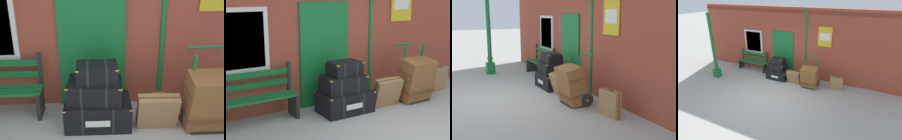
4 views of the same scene
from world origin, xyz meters
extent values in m
cube|color=#9E422D|center=(0.00, 2.60, 1.60)|extent=(10.40, 0.30, 3.20)
cube|color=#146B2D|center=(-0.51, 2.43, 1.05)|extent=(1.10, 0.05, 2.10)
cube|color=#0C401B|center=(-0.51, 2.41, 1.05)|extent=(0.06, 0.02, 2.10)
cylinder|color=#146B2D|center=(0.65, 2.45, 1.60)|extent=(0.09, 0.09, 3.14)
cube|color=black|center=(-1.37, 2.10, 0.23)|extent=(0.06, 0.40, 0.45)
cube|color=black|center=(-1.37, 2.30, 0.73)|extent=(0.06, 0.06, 0.56)
cube|color=black|center=(-0.43, 1.78, 0.21)|extent=(1.00, 0.64, 0.42)
cube|color=black|center=(-0.66, 1.78, 0.21)|extent=(0.04, 0.65, 0.43)
cube|color=black|center=(-0.21, 1.78, 0.21)|extent=(0.04, 0.65, 0.43)
cube|color=#B79338|center=(-0.91, 1.48, 0.41)|extent=(0.05, 0.05, 0.02)
cube|color=#B79338|center=(0.05, 1.48, 0.41)|extent=(0.05, 0.05, 0.02)
cube|color=#B79338|center=(-0.92, 2.08, 0.41)|extent=(0.05, 0.05, 0.02)
cube|color=#B79338|center=(0.04, 2.08, 0.41)|extent=(0.05, 0.05, 0.02)
cube|color=silver|center=(-0.44, 1.44, 0.21)|extent=(0.36, 0.01, 0.10)
cube|color=black|center=(-0.48, 1.79, 0.58)|extent=(0.83, 0.59, 0.32)
cube|color=black|center=(-0.66, 1.80, 0.58)|extent=(0.07, 0.55, 0.33)
cube|color=black|center=(-0.30, 1.78, 0.58)|extent=(0.07, 0.55, 0.33)
cube|color=#B79338|center=(-0.87, 1.56, 0.73)|extent=(0.05, 0.05, 0.02)
cube|color=#B79338|center=(-0.11, 1.51, 0.73)|extent=(0.05, 0.05, 0.02)
cube|color=#B79338|center=(-0.84, 2.06, 0.73)|extent=(0.05, 0.05, 0.02)
cube|color=#B79338|center=(-0.08, 2.01, 0.73)|extent=(0.05, 0.05, 0.02)
cube|color=black|center=(-0.44, 1.79, 0.87)|extent=(0.61, 0.45, 0.26)
cube|color=black|center=(-0.57, 1.79, 0.87)|extent=(0.05, 0.45, 0.27)
cube|color=black|center=(-0.30, 1.79, 0.87)|extent=(0.05, 0.45, 0.27)
cube|color=#B79338|center=(-0.71, 1.59, 0.99)|extent=(0.05, 0.05, 0.02)
cube|color=#B79338|center=(-0.15, 1.60, 0.99)|extent=(0.05, 0.05, 0.02)
cube|color=#B79338|center=(-0.72, 1.99, 0.99)|extent=(0.05, 0.05, 0.02)
cube|color=#B79338|center=(-0.16, 2.00, 0.99)|extent=(0.05, 0.05, 0.02)
cube|color=black|center=(1.21, 1.54, 0.01)|extent=(0.56, 0.28, 0.03)
cube|color=#146B2D|center=(0.96, 1.74, 0.59)|extent=(0.04, 0.27, 1.18)
cube|color=#146B2D|center=(1.46, 1.74, 0.59)|extent=(0.04, 0.27, 1.18)
cylinder|color=#146B2D|center=(1.21, 1.97, 1.18)|extent=(0.54, 0.04, 0.04)
cylinder|color=black|center=(0.89, 1.80, 0.16)|extent=(0.04, 0.32, 0.32)
cylinder|color=#B79338|center=(0.89, 1.80, 0.16)|extent=(0.07, 0.06, 0.06)
cylinder|color=black|center=(1.53, 1.80, 0.16)|extent=(0.04, 0.32, 0.32)
cylinder|color=#B79338|center=(1.53, 1.80, 0.16)|extent=(0.07, 0.06, 0.06)
cube|color=brown|center=(1.21, 1.56, 0.47)|extent=(0.68, 0.60, 0.95)
cube|color=brown|center=(1.21, 1.56, 0.28)|extent=(0.70, 0.46, 0.11)
cube|color=brown|center=(1.21, 1.56, 0.67)|extent=(0.70, 0.46, 0.11)
cube|color=olive|center=(0.46, 1.60, 0.30)|extent=(0.61, 0.36, 0.61)
cylinder|color=brown|center=(0.46, 1.63, 0.60)|extent=(0.16, 0.03, 0.03)
cube|color=brown|center=(0.46, 1.60, 0.30)|extent=(0.62, 0.22, 0.57)
camera|label=1|loc=(-0.41, -2.07, 2.56)|focal=45.93mm
camera|label=2|loc=(-3.83, -3.43, 2.29)|focal=53.98mm
camera|label=3|loc=(7.05, -1.57, 2.15)|focal=46.77mm
camera|label=4|loc=(3.64, -5.23, 3.81)|focal=30.06mm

